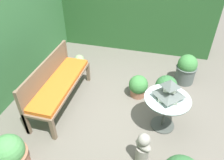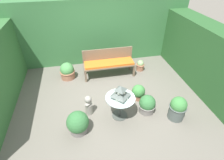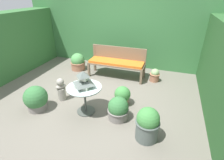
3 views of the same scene
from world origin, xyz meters
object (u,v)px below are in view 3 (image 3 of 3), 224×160
object	(u,v)px
potted_plant_table_near	(78,62)
garden_bench	(116,63)
garden_bust	(61,89)
potted_plant_patio_mid	(122,96)
potted_plant_bench_right	(155,75)
patio_table	(85,92)
potted_plant_bench_left	(118,109)
potted_plant_hedge_corner	(147,124)
potted_plant_path_edge	(36,99)
pagoda_birdhouse	(84,81)

from	to	relation	value
potted_plant_table_near	garden_bench	bearing A→B (deg)	-5.36
garden_bust	potted_plant_patio_mid	bearing A→B (deg)	-45.76
garden_bench	potted_plant_bench_right	distance (m)	1.14
garden_bust	garden_bench	bearing A→B (deg)	5.23
patio_table	potted_plant_patio_mid	size ratio (longest dim) A/B	1.61
potted_plant_table_near	garden_bust	bearing A→B (deg)	-73.24
potted_plant_bench_left	potted_plant_hedge_corner	size ratio (longest dim) A/B	0.77
garden_bust	potted_plant_bench_left	distance (m)	1.47
potted_plant_bench_right	potted_plant_hedge_corner	bearing A→B (deg)	-86.55
potted_plant_path_edge	potted_plant_bench_right	world-z (taller)	potted_plant_path_edge
garden_bust	patio_table	bearing A→B (deg)	-75.22
garden_bust	potted_plant_path_edge	distance (m)	0.58
potted_plant_path_edge	potted_plant_bench_right	bearing A→B (deg)	44.50
pagoda_birdhouse	potted_plant_patio_mid	xyz separation A→B (m)	(0.65, 0.52, -0.53)
patio_table	potted_plant_patio_mid	bearing A→B (deg)	38.71
pagoda_birdhouse	garden_bust	xyz separation A→B (m)	(-0.74, 0.24, -0.47)
potted_plant_patio_mid	garden_bust	bearing A→B (deg)	-168.54
garden_bust	potted_plant_patio_mid	xyz separation A→B (m)	(1.39, 0.28, -0.06)
pagoda_birdhouse	potted_plant_table_near	world-z (taller)	pagoda_birdhouse
garden_bench	pagoda_birdhouse	size ratio (longest dim) A/B	4.42
potted_plant_path_edge	patio_table	bearing A→B (deg)	14.51
pagoda_birdhouse	potted_plant_patio_mid	distance (m)	0.99
potted_plant_path_edge	potted_plant_table_near	bearing A→B (deg)	95.86
potted_plant_patio_mid	potted_plant_hedge_corner	size ratio (longest dim) A/B	0.70
potted_plant_bench_left	garden_bust	bearing A→B (deg)	171.20
garden_bench	potted_plant_bench_right	size ratio (longest dim) A/B	4.41
patio_table	potted_plant_hedge_corner	bearing A→B (deg)	-14.30
garden_bench	garden_bust	distance (m)	1.79
potted_plant_table_near	potted_plant_hedge_corner	distance (m)	3.45
patio_table	potted_plant_bench_right	size ratio (longest dim) A/B	1.91
patio_table	pagoda_birdhouse	bearing A→B (deg)	-90.00
patio_table	garden_bust	world-z (taller)	patio_table
potted_plant_hedge_corner	potted_plant_patio_mid	bearing A→B (deg)	128.32
potted_plant_path_edge	potted_plant_hedge_corner	distance (m)	2.36
potted_plant_patio_mid	potted_plant_hedge_corner	distance (m)	1.10
garden_bench	potted_plant_path_edge	size ratio (longest dim) A/B	2.98
potted_plant_path_edge	potted_plant_hedge_corner	size ratio (longest dim) A/B	0.88
potted_plant_bench_left	potted_plant_hedge_corner	xyz separation A→B (m)	(0.62, -0.36, 0.09)
garden_bench	potted_plant_bench_left	bearing A→B (deg)	-70.90
potted_plant_path_edge	potted_plant_hedge_corner	bearing A→B (deg)	-1.80
patio_table	garden_bust	bearing A→B (deg)	162.00
patio_table	potted_plant_path_edge	world-z (taller)	patio_table
pagoda_birdhouse	potted_plant_hedge_corner	distance (m)	1.44
potted_plant_path_edge	potted_plant_patio_mid	distance (m)	1.85
potted_plant_bench_right	potted_plant_bench_left	size ratio (longest dim) A/B	0.77
potted_plant_bench_right	potted_plant_table_near	world-z (taller)	potted_plant_table_near
pagoda_birdhouse	garden_bust	world-z (taller)	pagoda_birdhouse
patio_table	potted_plant_table_near	size ratio (longest dim) A/B	1.31
potted_plant_table_near	potted_plant_hedge_corner	size ratio (longest dim) A/B	0.87
garden_bench	potted_plant_bench_left	xyz separation A→B (m)	(0.62, -1.80, -0.21)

